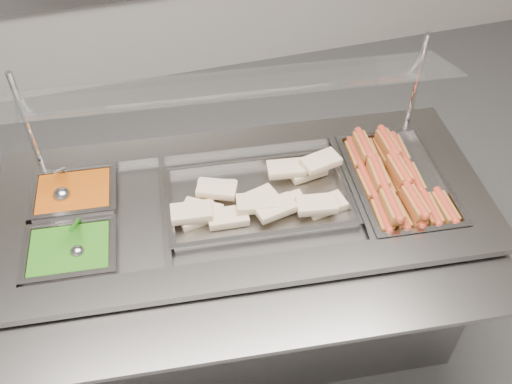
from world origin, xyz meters
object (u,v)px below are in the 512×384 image
object	(u,v)px
steam_counter	(245,268)
serving_spoon	(77,247)
pan_wraps	(259,201)
sneeze_guard	(232,86)
pan_hotdogs	(397,186)
ladle	(62,194)

from	to	relation	value
steam_counter	serving_spoon	xyz separation A→B (m)	(-0.56, -0.07, 0.41)
pan_wraps	serving_spoon	bearing A→B (deg)	-173.97
pan_wraps	sneeze_guard	bearing A→B (deg)	98.86
serving_spoon	pan_wraps	bearing A→B (deg)	6.03
steam_counter	pan_wraps	distance (m)	0.38
pan_hotdogs	pan_wraps	bearing A→B (deg)	173.52
sneeze_guard	pan_wraps	size ratio (longest dim) A/B	2.32
pan_hotdogs	pan_wraps	world-z (taller)	same
steam_counter	sneeze_guard	world-z (taller)	sneeze_guard
pan_hotdogs	ladle	distance (m)	1.18
steam_counter	serving_spoon	size ratio (longest dim) A/B	11.01
steam_counter	ladle	bearing A→B (deg)	162.72
sneeze_guard	ladle	size ratio (longest dim) A/B	8.84
pan_hotdogs	pan_wraps	distance (m)	0.51
pan_hotdogs	sneeze_guard	bearing A→B (deg)	154.24
sneeze_guard	ladle	distance (m)	0.70
ladle	serving_spoon	bearing A→B (deg)	-82.47
steam_counter	pan_hotdogs	size ratio (longest dim) A/B	3.35
sneeze_guard	ladle	world-z (taller)	sneeze_guard
sneeze_guard	pan_hotdogs	size ratio (longest dim) A/B	2.86
sneeze_guard	pan_hotdogs	world-z (taller)	sneeze_guard
pan_wraps	ladle	xyz separation A→B (m)	(-0.65, 0.19, 0.03)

